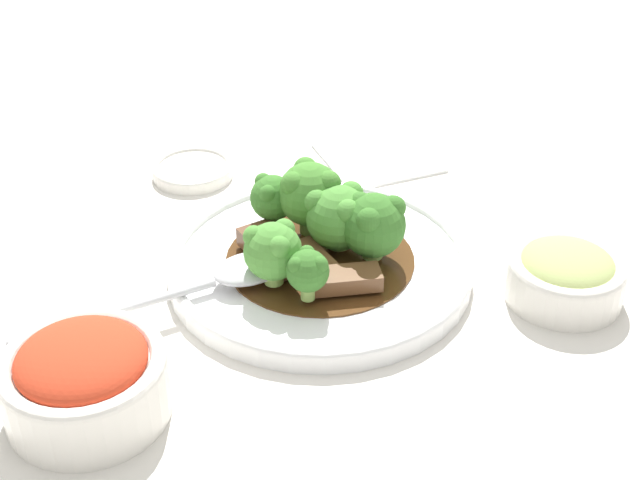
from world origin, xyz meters
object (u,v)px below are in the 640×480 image
Objects in this scene: broccoli_floret_0 at (373,224)px; broccoli_floret_1 at (339,216)px; beef_strip_2 at (314,262)px; broccoli_floret_2 at (310,193)px; beef_strip_0 at (273,250)px; side_bowl_appetizer at (566,274)px; side_bowl_kimchi at (85,378)px; broccoli_floret_3 at (273,197)px; broccoli_floret_5 at (308,270)px; sauce_dish at (193,170)px; serving_spoon at (227,276)px; beef_strip_1 at (343,279)px; main_plate at (320,264)px; broccoli_floret_4 at (273,250)px.

broccoli_floret_1 is at bearing 138.52° from broccoli_floret_0.
broccoli_floret_2 is at bearing 79.86° from beef_strip_2.
broccoli_floret_0 is 1.02× the size of broccoli_floret_1.
beef_strip_0 is at bearing 168.50° from broccoli_floret_0.
beef_strip_2 is at bearing 162.83° from side_bowl_appetizer.
broccoli_floret_3 is at bearing 46.84° from side_bowl_kimchi.
broccoli_floret_2 reaches higher than beef_strip_2.
broccoli_floret_0 is 0.06m from broccoli_floret_2.
broccoli_floret_5 is 0.26m from sauce_dish.
serving_spoon is at bearing -126.04° from broccoli_floret_3.
broccoli_floret_0 reaches higher than side_bowl_appetizer.
beef_strip_1 is at bearing -60.66° from beef_strip_2.
beef_strip_0 is 0.07m from beef_strip_1.
broccoli_floret_3 is at bearing 139.36° from broccoli_floret_0.
broccoli_floret_3 is 0.16m from sauce_dish.
beef_strip_2 is at bearing 119.34° from beef_strip_1.
side_bowl_kimchi reaches higher than serving_spoon.
side_bowl_appetizer reaches higher than beef_strip_2.
broccoli_floret_1 is 0.19m from side_bowl_appetizer.
beef_strip_2 is 0.77× the size of sauce_dish.
beef_strip_1 is 0.54× the size of side_bowl_kimchi.
main_plate is 0.09m from serving_spoon.
side_bowl_appetizer is at bearing -22.62° from main_plate.
beef_strip_1 is at bearing -85.04° from broccoli_floret_2.
side_bowl_appetizer reaches higher than main_plate.
main_plate is 4.15× the size of beef_strip_1.
beef_strip_1 is 0.26m from sauce_dish.
main_plate is 4.11× the size of beef_strip_2.
serving_spoon reaches higher than sauce_dish.
beef_strip_1 is at bearing -80.64° from main_plate.
broccoli_floret_2 is 0.11m from serving_spoon.
broccoli_floret_2 is at bearing 89.29° from main_plate.
side_bowl_kimchi is (-0.17, -0.07, -0.02)m from broccoli_floret_5.
main_plate is at bearing 14.37° from serving_spoon.
main_plate is at bearing 164.88° from broccoli_floret_0.
broccoli_floret_0 is at bearing -40.64° from broccoli_floret_3.
beef_strip_0 is 0.07m from broccoli_floret_5.
beef_strip_2 is 0.66× the size of side_bowl_appetizer.
side_bowl_appetizer is at bearing -5.71° from broccoli_floret_5.
side_bowl_kimchi is (-0.15, -0.09, -0.02)m from broccoli_floret_4.
broccoli_floret_5 is at bearing -51.17° from broccoli_floret_4.
sauce_dish is (-0.27, 0.27, -0.02)m from side_bowl_appetizer.
beef_strip_1 is at bearing -68.98° from broccoli_floret_3.
broccoli_floret_0 is 0.60× the size of side_bowl_appetizer.
broccoli_floret_3 is 0.63× the size of sauce_dish.
beef_strip_2 is 1.09× the size of broccoli_floret_0.
beef_strip_0 is 0.09m from broccoli_floret_0.
beef_strip_0 is 0.66× the size of side_bowl_kimchi.
broccoli_floret_1 is at bearing -57.35° from broccoli_floret_2.
beef_strip_0 is at bearing -101.76° from broccoli_floret_3.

